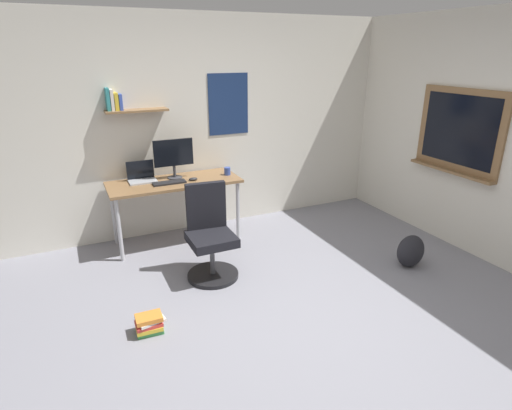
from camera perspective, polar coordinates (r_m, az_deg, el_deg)
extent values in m
plane|color=gray|center=(3.71, 6.57, -15.79)|extent=(5.20, 5.20, 0.00)
cube|color=silver|center=(5.30, -6.90, 10.74)|extent=(5.00, 0.10, 2.60)
cube|color=olive|center=(4.92, -15.99, 12.32)|extent=(0.68, 0.20, 0.02)
cube|color=navy|center=(5.31, -3.79, 13.59)|extent=(0.52, 0.01, 0.74)
cube|color=teal|center=(4.89, -19.64, 13.45)|extent=(0.04, 0.14, 0.24)
cube|color=silver|center=(4.90, -19.15, 13.42)|extent=(0.03, 0.14, 0.22)
cube|color=gold|center=(4.90, -18.61, 13.27)|extent=(0.04, 0.14, 0.19)
cube|color=#3851B2|center=(4.91, -18.09, 13.25)|extent=(0.03, 0.14, 0.17)
cube|color=olive|center=(5.22, 26.11, 9.24)|extent=(0.04, 1.10, 0.90)
cube|color=black|center=(5.21, 26.00, 9.23)|extent=(0.01, 0.94, 0.76)
cube|color=olive|center=(5.28, 25.02, 4.29)|extent=(0.12, 1.10, 0.03)
cube|color=olive|center=(4.92, -11.12, 3.08)|extent=(1.50, 0.61, 0.03)
cylinder|color=#B7B7BC|center=(4.72, -18.19, -3.30)|extent=(0.04, 0.04, 0.73)
cylinder|color=#B7B7BC|center=(5.03, -2.49, -0.77)|extent=(0.04, 0.04, 0.73)
cylinder|color=#B7B7BC|center=(5.17, -18.93, -1.27)|extent=(0.04, 0.04, 0.73)
cylinder|color=#B7B7BC|center=(5.46, -4.48, 0.94)|extent=(0.04, 0.04, 0.73)
cylinder|color=black|center=(4.35, -5.90, -9.49)|extent=(0.52, 0.52, 0.04)
cylinder|color=#4C4C51|center=(4.26, -5.99, -7.28)|extent=(0.05, 0.05, 0.34)
cube|color=black|center=(4.16, -6.10, -4.66)|extent=(0.44, 0.44, 0.09)
cube|color=black|center=(4.23, -6.86, -0.06)|extent=(0.41, 0.11, 0.48)
cube|color=#ADAFB5|center=(4.95, -15.23, 3.15)|extent=(0.31, 0.21, 0.02)
cube|color=black|center=(5.02, -15.56, 4.69)|extent=(0.31, 0.01, 0.21)
cylinder|color=#38383D|center=(5.02, -11.03, 3.72)|extent=(0.17, 0.17, 0.01)
cylinder|color=#38383D|center=(5.00, -11.09, 4.56)|extent=(0.03, 0.03, 0.14)
cube|color=black|center=(4.94, -11.24, 7.04)|extent=(0.46, 0.02, 0.31)
cube|color=black|center=(4.83, -11.78, 3.01)|extent=(0.37, 0.13, 0.02)
ellipsoid|color=#262628|center=(4.89, -8.60, 3.53)|extent=(0.10, 0.06, 0.03)
cylinder|color=#334CA5|center=(5.06, -3.95, 4.65)|extent=(0.08, 0.08, 0.09)
ellipsoid|color=#232328|center=(4.74, 20.39, -5.94)|extent=(0.32, 0.22, 0.36)
cube|color=#3D934C|center=(3.69, -14.28, -16.20)|extent=(0.22, 0.17, 0.04)
cube|color=gold|center=(3.66, -14.41, -15.87)|extent=(0.22, 0.16, 0.03)
cube|color=#C63833|center=(3.64, -14.44, -15.43)|extent=(0.21, 0.15, 0.03)
cube|color=silver|center=(3.64, -14.19, -14.98)|extent=(0.23, 0.18, 0.02)
cube|color=orange|center=(3.61, -14.46, -14.71)|extent=(0.21, 0.16, 0.04)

